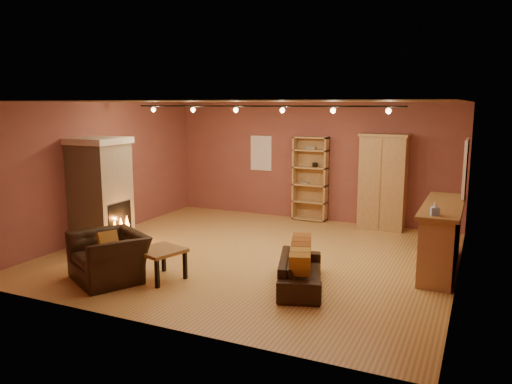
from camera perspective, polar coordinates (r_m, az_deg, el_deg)
The scene contains 16 objects.
floor at distance 9.33m, azimuth -0.23°, elevation -7.17°, with size 7.00×7.00×0.00m, color #AB7E3C.
ceiling at distance 8.91m, azimuth -0.24°, elevation 10.30°, with size 7.00×7.00×0.00m, color brown.
back_wall at distance 12.02m, azimuth 6.32°, elevation 3.48°, with size 7.00×0.02×2.80m, color brown.
left_wall at distance 10.94m, azimuth -17.11°, elevation 2.46°, with size 0.02×6.50×2.80m, color brown.
right_wall at distance 8.20m, azimuth 22.54°, elevation -0.28°, with size 0.02×6.50×2.80m, color brown.
fireplace at distance 10.25m, azimuth -17.32°, elevation 0.03°, with size 1.01×0.98×2.12m.
back_window at distance 12.45m, azimuth 0.60°, elevation 4.46°, with size 0.56×0.04×0.86m, color white.
bookcase at distance 11.95m, azimuth 6.31°, elevation 1.61°, with size 0.82×0.32×2.01m.
armoire at distance 11.37m, azimuth 14.30°, elevation 1.16°, with size 1.05×0.60×2.12m.
bar_counter at distance 8.93m, azimuth 20.41°, elevation -4.80°, with size 0.63×2.35×1.12m.
tissue_box at distance 7.88m, azimuth 19.80°, elevation -1.87°, with size 0.14×0.14×0.21m.
right_window at distance 9.55m, azimuth 22.82°, elevation 2.58°, with size 0.05×0.90×1.00m, color white.
loveseat at distance 7.71m, azimuth 5.12°, elevation -8.31°, with size 0.94×1.67×0.70m.
armchair at distance 8.24m, azimuth -16.48°, elevation -6.27°, with size 1.37×1.21×1.00m.
coffee_table at distance 8.09m, azimuth -10.90°, elevation -6.91°, with size 0.82×0.82×0.50m.
track_rail at distance 9.09m, azimuth 0.30°, elevation 9.58°, with size 5.20×0.09×0.13m.
Camera 1 is at (3.75, -8.08, 2.76)m, focal length 35.00 mm.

